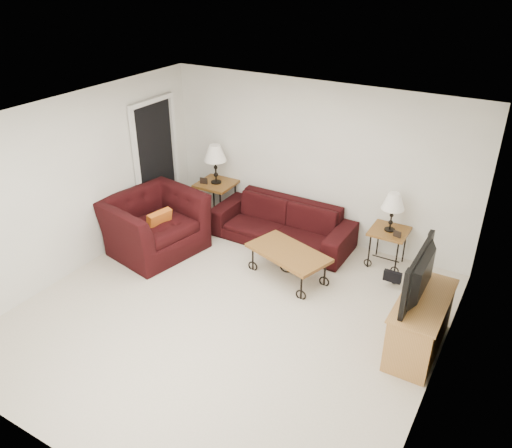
% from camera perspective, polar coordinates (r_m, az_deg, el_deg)
% --- Properties ---
extents(ground, '(5.00, 5.00, 0.00)m').
position_cam_1_polar(ground, '(6.64, -3.12, -10.12)').
color(ground, beige).
rests_on(ground, ground).
extents(wall_back, '(5.00, 0.02, 2.50)m').
position_cam_1_polar(wall_back, '(7.95, 6.64, 6.84)').
color(wall_back, silver).
rests_on(wall_back, ground).
extents(wall_front, '(5.00, 0.02, 2.50)m').
position_cam_1_polar(wall_front, '(4.48, -21.91, -13.81)').
color(wall_front, silver).
rests_on(wall_front, ground).
extents(wall_left, '(0.02, 5.00, 2.50)m').
position_cam_1_polar(wall_left, '(7.51, -19.56, 4.06)').
color(wall_left, silver).
rests_on(wall_left, ground).
extents(wall_right, '(0.02, 5.00, 2.50)m').
position_cam_1_polar(wall_right, '(5.19, 20.47, -7.26)').
color(wall_right, silver).
rests_on(wall_right, ground).
extents(ceiling, '(5.00, 5.00, 0.00)m').
position_cam_1_polar(ceiling, '(5.47, -3.79, 11.00)').
color(ceiling, white).
rests_on(ceiling, wall_back).
extents(doorway, '(0.08, 0.94, 2.04)m').
position_cam_1_polar(doorway, '(8.63, -11.07, 6.57)').
color(doorway, black).
rests_on(doorway, ground).
extents(sofa, '(2.24, 0.88, 0.65)m').
position_cam_1_polar(sofa, '(8.06, 2.90, 0.07)').
color(sofa, black).
rests_on(sofa, ground).
extents(side_table_left, '(0.63, 0.63, 0.66)m').
position_cam_1_polar(side_table_left, '(8.83, -4.39, 2.66)').
color(side_table_left, brown).
rests_on(side_table_left, ground).
extents(side_table_right, '(0.54, 0.54, 0.58)m').
position_cam_1_polar(side_table_right, '(7.71, 14.43, -2.55)').
color(side_table_right, brown).
rests_on(side_table_right, ground).
extents(lamp_left, '(0.39, 0.39, 0.66)m').
position_cam_1_polar(lamp_left, '(8.57, -4.55, 6.67)').
color(lamp_left, black).
rests_on(lamp_left, side_table_left).
extents(lamp_right, '(0.33, 0.33, 0.58)m').
position_cam_1_polar(lamp_right, '(7.45, 14.95, 1.28)').
color(lamp_right, black).
rests_on(lamp_right, side_table_right).
extents(photo_frame_left, '(0.13, 0.05, 0.11)m').
position_cam_1_polar(photo_frame_left, '(8.64, -5.87, 4.82)').
color(photo_frame_left, black).
rests_on(photo_frame_left, side_table_left).
extents(photo_frame_right, '(0.12, 0.04, 0.10)m').
position_cam_1_polar(photo_frame_right, '(7.39, 15.49, -1.10)').
color(photo_frame_right, black).
rests_on(photo_frame_right, side_table_right).
extents(coffee_table, '(1.28, 0.93, 0.43)m').
position_cam_1_polar(coffee_table, '(7.23, 3.59, -4.52)').
color(coffee_table, brown).
rests_on(coffee_table, ground).
extents(armchair, '(1.43, 1.56, 0.88)m').
position_cam_1_polar(armchair, '(7.93, -11.32, -0.01)').
color(armchair, black).
rests_on(armchair, ground).
extents(throw_pillow, '(0.18, 0.41, 0.40)m').
position_cam_1_polar(throw_pillow, '(7.78, -10.77, 0.09)').
color(throw_pillow, '#D15F1A').
rests_on(throw_pillow, armchair).
extents(tv_stand, '(0.48, 1.16, 0.70)m').
position_cam_1_polar(tv_stand, '(6.22, 17.83, -10.60)').
color(tv_stand, '#B67E43').
rests_on(tv_stand, ground).
extents(television, '(0.14, 1.04, 0.60)m').
position_cam_1_polar(television, '(5.86, 18.55, -5.55)').
color(television, black).
rests_on(television, tv_stand).
extents(backpack, '(0.43, 0.37, 0.48)m').
position_cam_1_polar(backpack, '(7.32, 15.34, -4.90)').
color(backpack, black).
rests_on(backpack, ground).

